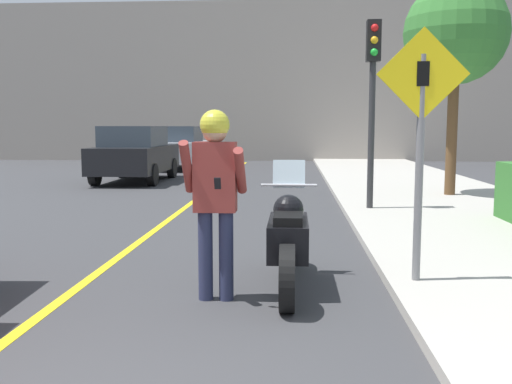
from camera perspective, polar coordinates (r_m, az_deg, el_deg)
The scene contains 9 objects.
road_center_line at distance 8.92m, azimuth -10.81°, elevation -4.30°, with size 0.12×36.00×0.01m.
building_backdrop at distance 28.60m, azimuth 0.50°, elevation 10.91°, with size 28.00×1.20×7.67m.
motorcycle at distance 5.91m, azimuth 3.23°, elevation -4.82°, with size 0.62×2.16×1.30m.
person_biker at distance 5.40m, azimuth -4.11°, elevation 0.89°, with size 0.59×0.49×1.83m.
crossing_sign at distance 5.92m, azimuth 16.15°, elevation 5.92°, with size 0.91×0.08×2.53m.
traffic_light at distance 11.13m, azimuth 11.59°, elevation 11.08°, with size 0.26×0.30×3.53m.
street_tree at distance 13.96m, azimuth 19.35°, elevation 14.70°, with size 2.31×2.31×4.81m.
parked_car_black at distance 17.68m, azimuth -11.98°, elevation 3.79°, with size 1.88×4.20×1.68m.
parked_car_silver at distance 22.69m, azimuth -7.68°, elevation 4.45°, with size 1.88×4.20×1.68m.
Camera 1 is at (1.63, -2.47, 1.67)m, focal length 40.00 mm.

